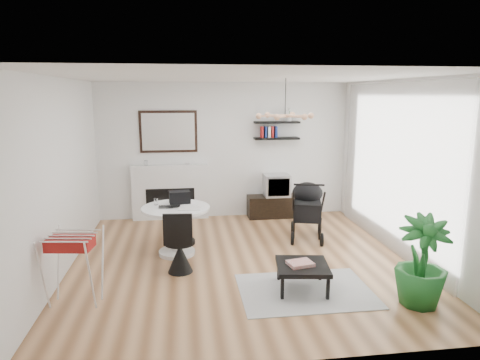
{
  "coord_description": "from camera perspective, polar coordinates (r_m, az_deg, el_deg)",
  "views": [
    {
      "loc": [
        -0.83,
        -6.0,
        2.47
      ],
      "look_at": [
        0.03,
        0.4,
        1.17
      ],
      "focal_mm": 32.0,
      "sensor_mm": 36.0,
      "label": 1
    }
  ],
  "objects": [
    {
      "name": "floor",
      "position": [
        6.54,
        0.18,
        -10.8
      ],
      "size": [
        5.0,
        5.0,
        0.0
      ],
      "primitive_type": "plane",
      "color": "brown",
      "rests_on": "ground"
    },
    {
      "name": "ceiling",
      "position": [
        6.06,
        0.2,
        13.57
      ],
      "size": [
        5.0,
        5.0,
        0.0
      ],
      "primitive_type": "plane",
      "color": "white",
      "rests_on": "wall_back"
    },
    {
      "name": "wall_back",
      "position": [
        8.61,
        -2.08,
        3.91
      ],
      "size": [
        5.0,
        0.0,
        5.0
      ],
      "primitive_type": "plane",
      "rotation": [
        1.57,
        0.0,
        0.0
      ],
      "color": "white",
      "rests_on": "floor"
    },
    {
      "name": "wall_left",
      "position": [
        6.33,
        -22.85,
        0.3
      ],
      "size": [
        0.0,
        5.0,
        5.0
      ],
      "primitive_type": "plane",
      "rotation": [
        1.57,
        0.0,
        1.57
      ],
      "color": "white",
      "rests_on": "floor"
    },
    {
      "name": "wall_right",
      "position": [
        6.95,
        21.07,
        1.35
      ],
      "size": [
        0.0,
        5.0,
        5.0
      ],
      "primitive_type": "plane",
      "rotation": [
        1.57,
        0.0,
        -1.57
      ],
      "color": "white",
      "rests_on": "floor"
    },
    {
      "name": "sheer_curtain",
      "position": [
        7.08,
        19.59,
        1.62
      ],
      "size": [
        0.04,
        3.6,
        2.6
      ],
      "primitive_type": "cube",
      "color": "white",
      "rests_on": "wall_right"
    },
    {
      "name": "fireplace",
      "position": [
        8.61,
        -9.3,
        -0.73
      ],
      "size": [
        1.5,
        0.17,
        2.16
      ],
      "color": "white",
      "rests_on": "floor"
    },
    {
      "name": "shelf_lower",
      "position": [
        8.62,
        4.9,
        5.55
      ],
      "size": [
        0.9,
        0.25,
        0.04
      ],
      "primitive_type": "cube",
      "color": "black",
      "rests_on": "wall_back"
    },
    {
      "name": "shelf_upper",
      "position": [
        8.59,
        4.94,
        7.67
      ],
      "size": [
        0.9,
        0.25,
        0.04
      ],
      "primitive_type": "cube",
      "color": "black",
      "rests_on": "wall_back"
    },
    {
      "name": "pendant_lamp",
      "position": [
        6.49,
        6.03,
        8.5
      ],
      "size": [
        0.9,
        0.9,
        0.1
      ],
      "primitive_type": null,
      "color": "tan",
      "rests_on": "ceiling"
    },
    {
      "name": "tv_console",
      "position": [
        8.78,
        4.87,
        -3.5
      ],
      "size": [
        1.17,
        0.41,
        0.44
      ],
      "primitive_type": "cube",
      "color": "black",
      "rests_on": "floor"
    },
    {
      "name": "crt_tv",
      "position": [
        8.68,
        4.9,
        -0.7
      ],
      "size": [
        0.5,
        0.44,
        0.44
      ],
      "color": "#B9B8BB",
      "rests_on": "tv_console"
    },
    {
      "name": "dining_table",
      "position": [
        6.73,
        -8.52,
        -5.72
      ],
      "size": [
        1.05,
        1.05,
        0.77
      ],
      "color": "white",
      "rests_on": "floor"
    },
    {
      "name": "laptop",
      "position": [
        6.59,
        -9.4,
        -3.63
      ],
      "size": [
        0.33,
        0.21,
        0.03
      ],
      "primitive_type": "imported",
      "rotation": [
        0.0,
        0.0,
        0.01
      ],
      "color": "black",
      "rests_on": "dining_table"
    },
    {
      "name": "black_bag",
      "position": [
        6.86,
        -8.04,
        -2.28
      ],
      "size": [
        0.35,
        0.23,
        0.19
      ],
      "primitive_type": "cube",
      "rotation": [
        0.0,
        0.0,
        0.12
      ],
      "color": "black",
      "rests_on": "dining_table"
    },
    {
      "name": "newspaper",
      "position": [
        6.56,
        -6.76,
        -3.71
      ],
      "size": [
        0.36,
        0.3,
        0.01
      ],
      "primitive_type": "cube",
      "rotation": [
        0.0,
        0.0,
        -0.06
      ],
      "color": "white",
      "rests_on": "dining_table"
    },
    {
      "name": "drinking_glass",
      "position": [
        6.82,
        -11.13,
        -2.84
      ],
      "size": [
        0.06,
        0.06,
        0.1
      ],
      "primitive_type": "cylinder",
      "color": "white",
      "rests_on": "dining_table"
    },
    {
      "name": "chair_far",
      "position": [
        7.42,
        -8.34,
        -6.03
      ],
      "size": [
        0.41,
        0.42,
        0.83
      ],
      "rotation": [
        0.0,
        0.0,
        -0.15
      ],
      "color": "black",
      "rests_on": "floor"
    },
    {
      "name": "chair_near",
      "position": [
        6.12,
        -8.03,
        -9.62
      ],
      "size": [
        0.43,
        0.45,
        0.91
      ],
      "rotation": [
        0.0,
        0.0,
        3.05
      ],
      "color": "black",
      "rests_on": "floor"
    },
    {
      "name": "drying_rack",
      "position": [
        5.51,
        -21.29,
        -10.82
      ],
      "size": [
        0.65,
        0.62,
        0.87
      ],
      "rotation": [
        0.0,
        0.0,
        -0.14
      ],
      "color": "white",
      "rests_on": "floor"
    },
    {
      "name": "stroller",
      "position": [
        7.51,
        8.94,
        -4.25
      ],
      "size": [
        0.74,
        0.96,
        1.08
      ],
      "rotation": [
        0.0,
        0.0,
        -0.26
      ],
      "color": "black",
      "rests_on": "floor"
    },
    {
      "name": "rug",
      "position": [
        5.7,
        8.69,
        -14.38
      ],
      "size": [
        1.67,
        1.21,
        0.01
      ],
      "primitive_type": "cube",
      "color": "#AAAAAA",
      "rests_on": "floor"
    },
    {
      "name": "coffee_table",
      "position": [
        5.61,
        8.33,
        -11.43
      ],
      "size": [
        0.73,
        0.73,
        0.33
      ],
      "rotation": [
        0.0,
        0.0,
        -0.15
      ],
      "color": "black",
      "rests_on": "rug"
    },
    {
      "name": "magazines",
      "position": [
        5.56,
        8.04,
        -10.96
      ],
      "size": [
        0.35,
        0.3,
        0.04
      ],
      "primitive_type": "cube",
      "rotation": [
        0.0,
        0.0,
        0.21
      ],
      "color": "#B73A2D",
      "rests_on": "coffee_table"
    },
    {
      "name": "potted_plant",
      "position": [
        5.53,
        23.08,
        -9.95
      ],
      "size": [
        0.72,
        0.72,
        1.09
      ],
      "primitive_type": "imported",
      "rotation": [
        0.0,
        0.0,
        -0.2
      ],
      "color": "#1C6324",
      "rests_on": "floor"
    }
  ]
}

